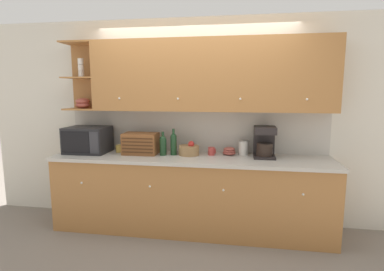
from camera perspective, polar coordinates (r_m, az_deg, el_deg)
The scene contains 15 objects.
ground_plane at distance 4.19m, azimuth 0.51°, elevation -15.41°, with size 24.00×24.00×0.00m, color slate.
wall_back at distance 3.88m, azimuth 0.60°, elevation 2.59°, with size 5.72×0.06×2.60m.
counter_unit at distance 3.73m, azimuth -0.24°, elevation -10.94°, with size 3.34×0.68×0.92m.
backsplash_panel at distance 3.86m, azimuth 0.52°, elevation 0.88°, with size 3.32×0.01×0.54m.
upper_cabinets at distance 3.66m, azimuth 2.85°, elevation 11.32°, with size 3.32×0.34×0.85m.
microwave at distance 4.04m, azimuth -19.22°, elevation -0.76°, with size 0.52×0.41×0.33m.
mug at distance 3.96m, azimuth -13.62°, elevation -2.43°, with size 0.10×0.09×0.09m.
bread_box at distance 3.78m, azimuth -9.73°, elevation -1.52°, with size 0.42×0.27×0.26m.
wine_bottle at distance 3.67m, azimuth -5.55°, elevation -1.73°, with size 0.09×0.09×0.29m.
second_wine_bottle at distance 3.68m, azimuth -3.52°, elevation -1.47°, with size 0.08×0.08×0.32m.
fruit_basket at distance 3.67m, azimuth -0.56°, elevation -2.77°, with size 0.25×0.25×0.18m.
mug_blue_second at distance 3.68m, azimuth 3.77°, elevation -3.00°, with size 0.09×0.08×0.10m.
bowl_stack_on_counter at distance 3.72m, azimuth 7.10°, elevation -2.98°, with size 0.16×0.16×0.09m.
storage_canister at distance 3.74m, azimuth 9.80°, elevation -2.27°, with size 0.13×0.13×0.18m.
coffee_maker at distance 3.64m, azimuth 13.63°, elevation -1.17°, with size 0.25×0.27×0.37m.
Camera 1 is at (0.57, -3.79, 1.70)m, focal length 28.00 mm.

